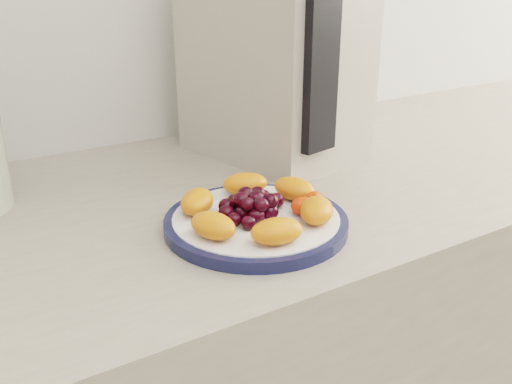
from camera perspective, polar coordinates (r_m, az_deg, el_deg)
plate_rim at (r=0.72m, az=-0.00°, el=-3.11°), size 0.23×0.23×0.01m
plate_face at (r=0.72m, az=-0.00°, el=-3.04°), size 0.21×0.21×0.02m
appliance_body at (r=0.97m, az=1.80°, el=13.90°), size 0.25×0.31×0.35m
appliance_panel at (r=0.84m, az=6.47°, el=12.74°), size 0.06×0.03×0.26m
fruit_plate at (r=0.71m, az=0.41°, el=-1.34°), size 0.20×0.20×0.03m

